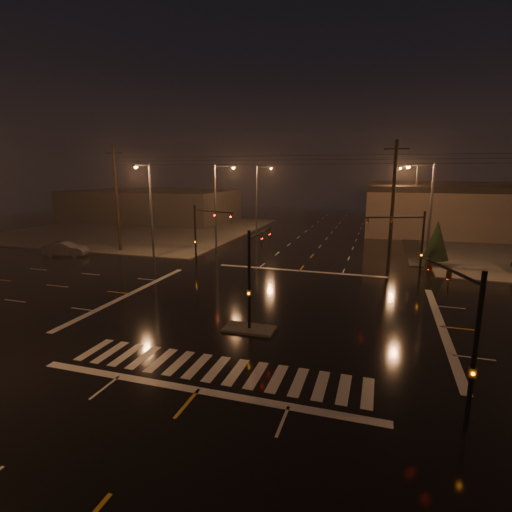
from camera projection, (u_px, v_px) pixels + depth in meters
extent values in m
plane|color=black|center=(268.00, 308.00, 27.47)|extent=(140.00, 140.00, 0.00)
cube|color=#494641|center=(140.00, 229.00, 64.25)|extent=(36.00, 36.00, 0.12)
cube|color=#494641|center=(249.00, 329.00, 23.72)|extent=(3.00, 1.60, 0.15)
cube|color=beige|center=(216.00, 369.00, 19.08)|extent=(15.00, 2.60, 0.01)
cube|color=beige|center=(198.00, 390.00, 17.21)|extent=(16.00, 0.50, 0.01)
cube|color=beige|center=(299.00, 271.00, 37.72)|extent=(16.00, 0.50, 0.01)
cube|color=#403C38|center=(152.00, 205.00, 76.33)|extent=(30.00, 18.00, 5.60)
cylinder|color=black|center=(249.00, 281.00, 23.11)|extent=(0.18, 0.18, 6.00)
cylinder|color=black|center=(261.00, 233.00, 24.68)|extent=(0.12, 4.50, 0.12)
imported|color=#594707|center=(269.00, 229.00, 26.58)|extent=(0.16, 0.20, 1.00)
cube|color=#594707|center=(249.00, 293.00, 23.26)|extent=(0.25, 0.18, 0.35)
cylinder|color=black|center=(422.00, 247.00, 33.54)|extent=(0.18, 0.18, 6.00)
cylinder|color=black|center=(395.00, 217.00, 32.91)|extent=(4.74, 1.82, 0.12)
imported|color=#594707|center=(368.00, 218.00, 32.83)|extent=(0.24, 0.22, 1.00)
cube|color=#594707|center=(421.00, 255.00, 33.69)|extent=(0.25, 0.18, 0.35)
cylinder|color=black|center=(195.00, 235.00, 39.72)|extent=(0.18, 0.18, 6.00)
cylinder|color=black|center=(213.00, 211.00, 37.70)|extent=(4.74, 1.82, 0.12)
imported|color=#594707|center=(231.00, 213.00, 36.37)|extent=(0.24, 0.22, 1.00)
cube|color=#594707|center=(196.00, 242.00, 39.86)|extent=(0.25, 0.18, 0.35)
cylinder|color=black|center=(475.00, 354.00, 13.96)|extent=(0.18, 0.18, 6.00)
cylinder|color=black|center=(452.00, 271.00, 15.39)|extent=(1.48, 3.80, 0.12)
imported|color=#594707|center=(430.00, 262.00, 17.16)|extent=(0.22, 0.24, 1.00)
cube|color=#594707|center=(472.00, 372.00, 14.11)|extent=(0.25, 0.18, 0.35)
cylinder|color=#38383A|center=(215.00, 208.00, 46.58)|extent=(0.24, 0.24, 10.00)
cylinder|color=#38383A|center=(224.00, 166.00, 45.22)|extent=(2.40, 0.14, 0.14)
cube|color=#38383A|center=(233.00, 166.00, 44.91)|extent=(0.70, 0.30, 0.18)
sphere|color=orange|center=(233.00, 167.00, 44.94)|extent=(0.32, 0.32, 0.32)
cylinder|color=#38383A|center=(256.00, 199.00, 61.50)|extent=(0.24, 0.24, 10.00)
cylinder|color=#38383A|center=(264.00, 167.00, 60.14)|extent=(2.40, 0.14, 0.14)
cube|color=#38383A|center=(271.00, 167.00, 59.83)|extent=(0.70, 0.30, 0.18)
sphere|color=orange|center=(271.00, 168.00, 59.86)|extent=(0.32, 0.32, 0.32)
cylinder|color=#38383A|center=(430.00, 217.00, 37.96)|extent=(0.24, 0.24, 10.00)
cylinder|color=#38383A|center=(421.00, 165.00, 37.30)|extent=(2.40, 0.14, 0.14)
cube|color=#38383A|center=(408.00, 166.00, 37.64)|extent=(0.70, 0.30, 0.18)
sphere|color=orange|center=(408.00, 167.00, 37.66)|extent=(0.32, 0.32, 0.32)
cylinder|color=#38383A|center=(415.00, 201.00, 56.61)|extent=(0.24, 0.24, 10.00)
cylinder|color=#38383A|center=(409.00, 167.00, 55.95)|extent=(2.40, 0.14, 0.14)
cube|color=#38383A|center=(400.00, 167.00, 56.28)|extent=(0.70, 0.30, 0.18)
sphere|color=orange|center=(400.00, 168.00, 56.31)|extent=(0.32, 0.32, 0.32)
cylinder|color=#38383A|center=(151.00, 212.00, 41.84)|extent=(0.24, 0.24, 10.00)
cylinder|color=#38383A|center=(142.00, 165.00, 39.72)|extent=(0.14, 2.40, 0.14)
cube|color=#38383A|center=(136.00, 166.00, 38.70)|extent=(0.30, 0.70, 0.18)
sphere|color=orange|center=(136.00, 167.00, 38.73)|extent=(0.32, 0.32, 0.32)
cylinder|color=black|center=(117.00, 200.00, 45.73)|extent=(0.32, 0.32, 12.00)
cube|color=black|center=(114.00, 153.00, 44.64)|extent=(2.20, 0.12, 0.12)
cylinder|color=black|center=(392.00, 207.00, 36.91)|extent=(0.32, 0.32, 12.00)
cube|color=black|center=(397.00, 149.00, 35.82)|extent=(2.20, 0.12, 0.12)
cylinder|color=black|center=(434.00, 263.00, 39.54)|extent=(0.18, 0.18, 0.70)
cone|color=black|center=(437.00, 240.00, 39.07)|extent=(2.45, 2.45, 3.83)
imported|color=#54555C|center=(65.00, 249.00, 44.14)|extent=(5.02, 2.72, 1.57)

